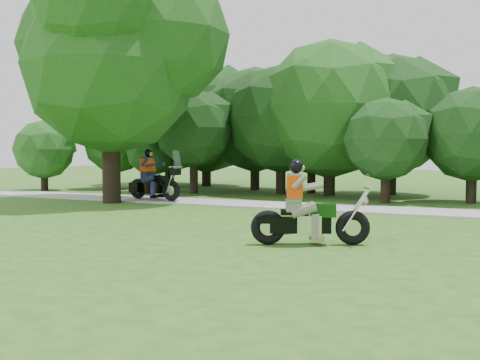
% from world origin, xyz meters
% --- Properties ---
extents(ground, '(100.00, 100.00, 0.00)m').
position_xyz_m(ground, '(0.00, 0.00, 0.00)').
color(ground, '#245317').
rests_on(ground, ground).
extents(walkway, '(60.00, 2.20, 0.06)m').
position_xyz_m(walkway, '(0.00, 8.00, 0.03)').
color(walkway, gray).
rests_on(walkway, ground).
extents(tree_line, '(40.03, 11.72, 7.26)m').
position_xyz_m(tree_line, '(-0.46, 14.26, 3.49)').
color(tree_line, black).
rests_on(tree_line, ground).
extents(big_tree_west, '(8.64, 6.56, 9.96)m').
position_xyz_m(big_tree_west, '(-10.54, 6.85, 5.76)').
color(big_tree_west, black).
rests_on(big_tree_west, ground).
extents(chopper_motorcycle, '(2.37, 1.36, 1.76)m').
position_xyz_m(chopper_motorcycle, '(-1.02, 0.87, 0.65)').
color(chopper_motorcycle, black).
rests_on(chopper_motorcycle, ground).
extents(touring_motorcycle, '(2.58, 1.05, 1.97)m').
position_xyz_m(touring_motorcycle, '(-9.50, 7.64, 0.78)').
color(touring_motorcycle, black).
rests_on(touring_motorcycle, walkway).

